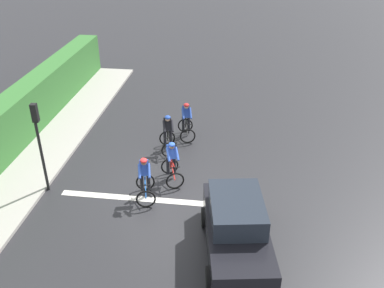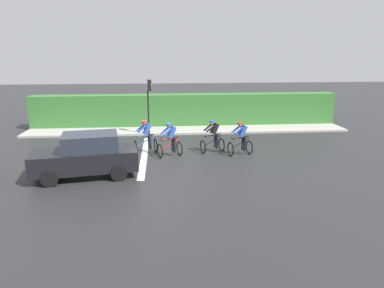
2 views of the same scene
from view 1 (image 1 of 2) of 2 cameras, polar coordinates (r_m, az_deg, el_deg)
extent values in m
plane|color=#28282B|center=(15.53, -4.11, -6.31)|extent=(80.00, 80.00, 0.00)
cube|color=#ADA89E|center=(18.82, -19.66, -0.98)|extent=(2.80, 20.20, 0.12)
cube|color=tan|center=(19.11, -22.22, -0.08)|extent=(0.44, 20.20, 0.66)
cube|color=#387533|center=(18.92, -23.44, 1.96)|extent=(1.10, 20.20, 2.16)
cube|color=silver|center=(15.11, -4.51, -7.47)|extent=(7.00, 0.30, 0.01)
torus|color=black|center=(18.32, -0.58, 1.06)|extent=(0.67, 0.22, 0.68)
torus|color=black|center=(19.22, -0.90, 2.50)|extent=(0.67, 0.22, 0.68)
cylinder|color=black|center=(18.65, -0.75, 2.48)|extent=(0.28, 0.97, 0.51)
cylinder|color=black|center=(18.91, -0.84, 2.96)|extent=(0.04, 0.04, 0.55)
cylinder|color=black|center=(18.48, -0.74, 3.16)|extent=(0.22, 0.70, 0.04)
cube|color=black|center=(18.78, -0.85, 3.77)|extent=(0.15, 0.24, 0.04)
cylinder|color=black|center=(18.18, -0.62, 2.60)|extent=(0.42, 0.13, 0.03)
cube|color=#2D51B7|center=(18.47, -0.79, 4.33)|extent=(0.39, 0.47, 0.57)
sphere|color=tan|center=(18.20, -0.75, 5.01)|extent=(0.20, 0.20, 0.20)
ellipsoid|color=red|center=(18.17, -0.75, 5.21)|extent=(0.30, 0.33, 0.14)
cylinder|color=black|center=(18.85, -0.45, 2.73)|extent=(0.12, 0.12, 0.74)
cylinder|color=black|center=(18.83, -1.17, 2.69)|extent=(0.12, 0.12, 0.74)
cylinder|color=#2D51B7|center=(18.21, -0.20, 4.13)|extent=(0.20, 0.49, 0.37)
cylinder|color=#2D51B7|center=(18.18, -1.21, 4.08)|extent=(0.20, 0.49, 0.37)
torus|color=black|center=(17.31, -3.01, -0.82)|extent=(0.67, 0.24, 0.68)
torus|color=black|center=(18.19, -3.33, 0.78)|extent=(0.67, 0.24, 0.68)
cylinder|color=black|center=(17.63, -3.19, 0.71)|extent=(0.31, 0.96, 0.51)
cylinder|color=black|center=(17.88, -3.29, 1.25)|extent=(0.04, 0.04, 0.55)
cylinder|color=black|center=(17.45, -3.20, 1.42)|extent=(0.24, 0.70, 0.04)
cube|color=black|center=(17.74, -3.32, 2.09)|extent=(0.16, 0.24, 0.04)
cylinder|color=black|center=(17.15, -3.08, 0.79)|extent=(0.41, 0.15, 0.03)
cube|color=black|center=(17.43, -3.28, 2.66)|extent=(0.40, 0.48, 0.57)
sphere|color=tan|center=(17.15, -3.26, 3.35)|extent=(0.20, 0.20, 0.20)
ellipsoid|color=#264CB2|center=(17.12, -3.27, 3.56)|extent=(0.31, 0.33, 0.14)
cylinder|color=black|center=(17.82, -2.87, 1.00)|extent=(0.12, 0.12, 0.74)
cylinder|color=black|center=(17.80, -3.64, 0.94)|extent=(0.12, 0.12, 0.74)
cylinder|color=black|center=(17.16, -2.66, 2.43)|extent=(0.22, 0.48, 0.37)
cylinder|color=black|center=(17.14, -3.73, 2.35)|extent=(0.22, 0.48, 0.37)
torus|color=black|center=(15.44, -2.27, -4.93)|extent=(0.66, 0.30, 0.68)
torus|color=black|center=(16.28, -2.99, -2.95)|extent=(0.66, 0.30, 0.68)
cylinder|color=red|center=(15.72, -2.66, -3.15)|extent=(0.39, 0.94, 0.51)
cylinder|color=red|center=(15.97, -2.87, -2.50)|extent=(0.04, 0.04, 0.55)
cylinder|color=red|center=(15.54, -2.65, -2.40)|extent=(0.30, 0.68, 0.04)
cube|color=black|center=(15.81, -2.90, -1.59)|extent=(0.17, 0.24, 0.04)
cylinder|color=black|center=(15.25, -2.39, -3.16)|extent=(0.40, 0.18, 0.03)
cube|color=#2D51B7|center=(15.49, -2.79, -1.02)|extent=(0.43, 0.49, 0.57)
sphere|color=#9E7051|center=(15.20, -2.70, -0.30)|extent=(0.20, 0.20, 0.20)
ellipsoid|color=#264CB2|center=(15.16, -2.71, -0.07)|extent=(0.32, 0.35, 0.14)
cylinder|color=black|center=(15.92, -2.38, -2.77)|extent=(0.12, 0.12, 0.74)
cylinder|color=black|center=(15.89, -3.23, -2.87)|extent=(0.12, 0.12, 0.74)
cylinder|color=#2D51B7|center=(15.24, -1.99, -1.31)|extent=(0.25, 0.48, 0.37)
cylinder|color=#2D51B7|center=(15.19, -3.18, -1.45)|extent=(0.25, 0.48, 0.37)
torus|color=black|center=(14.63, -6.16, -7.32)|extent=(0.67, 0.22, 0.68)
torus|color=black|center=(15.46, -6.24, -5.06)|extent=(0.67, 0.22, 0.68)
cylinder|color=#1E59B2|center=(14.90, -6.25, -5.38)|extent=(0.28, 0.97, 0.51)
cylinder|color=#1E59B2|center=(15.14, -6.28, -4.64)|extent=(0.04, 0.04, 0.55)
cylinder|color=#1E59B2|center=(14.70, -6.30, -4.61)|extent=(0.22, 0.70, 0.04)
cube|color=black|center=(14.97, -6.34, -3.71)|extent=(0.15, 0.24, 0.04)
cylinder|color=black|center=(14.42, -6.27, -5.48)|extent=(0.42, 0.13, 0.03)
cube|color=#2D51B7|center=(14.64, -6.39, -3.16)|extent=(0.39, 0.47, 0.57)
sphere|color=#9E7051|center=(14.34, -6.44, -2.44)|extent=(0.20, 0.20, 0.20)
ellipsoid|color=red|center=(14.31, -6.46, -2.21)|extent=(0.30, 0.33, 0.14)
cylinder|color=black|center=(15.07, -5.80, -4.97)|extent=(0.12, 0.12, 0.74)
cylinder|color=black|center=(15.08, -6.72, -5.02)|extent=(0.12, 0.12, 0.74)
cylinder|color=#2D51B7|center=(14.37, -5.74, -3.55)|extent=(0.20, 0.49, 0.37)
cylinder|color=#2D51B7|center=(14.37, -7.02, -3.62)|extent=(0.20, 0.49, 0.37)
cube|color=black|center=(12.70, 5.93, -11.91)|extent=(2.33, 4.32, 0.80)
cube|color=#262D38|center=(12.42, 5.96, -8.62)|extent=(1.82, 2.34, 0.66)
cylinder|color=black|center=(12.19, 10.64, -17.00)|extent=(0.32, 0.67, 0.64)
cylinder|color=black|center=(11.98, 2.45, -17.44)|extent=(0.32, 0.67, 0.64)
cylinder|color=black|center=(14.02, 8.64, -9.50)|extent=(0.32, 0.67, 0.64)
cylinder|color=black|center=(13.83, 1.74, -9.73)|extent=(0.32, 0.67, 0.64)
cube|color=#EAEACC|center=(11.29, 9.94, -18.13)|extent=(0.29, 0.12, 0.16)
cube|color=#EAEACC|center=(11.15, 4.51, -18.45)|extent=(0.29, 0.12, 0.16)
cylinder|color=black|center=(15.72, -19.31, -1.73)|extent=(0.10, 0.10, 2.70)
cube|color=black|center=(15.05, -20.23, 3.91)|extent=(0.22, 0.22, 0.64)
sphere|color=red|center=(15.07, -20.22, 4.78)|extent=(0.11, 0.11, 0.11)
sphere|color=orange|center=(15.15, -20.10, 4.09)|extent=(0.11, 0.11, 0.11)
sphere|color=green|center=(15.23, -19.97, 3.42)|extent=(0.11, 0.11, 0.11)
camera|label=2|loc=(19.15, 53.28, 5.01)|focal=32.68mm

